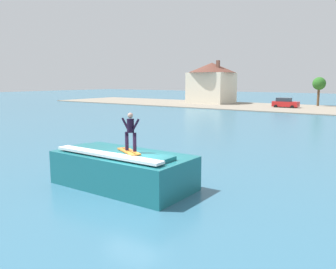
{
  "coord_description": "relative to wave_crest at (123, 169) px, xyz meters",
  "views": [
    {
      "loc": [
        9.5,
        -11.22,
        4.99
      ],
      "look_at": [
        -1.35,
        4.3,
        2.01
      ],
      "focal_mm": 37.21,
      "sensor_mm": 36.0,
      "label": 1
    }
  ],
  "objects": [
    {
      "name": "tree_tall_bare",
      "position": [
        -3.54,
        57.86,
        3.36
      ],
      "size": [
        2.38,
        2.38,
        5.52
      ],
      "color": "brown",
      "rests_on": "ground_plane"
    },
    {
      "name": "surfboard",
      "position": [
        0.63,
        -0.25,
        0.97
      ],
      "size": [
        1.77,
        1.21,
        0.06
      ],
      "color": "orange",
      "rests_on": "wave_crest"
    },
    {
      "name": "car_near_shore",
      "position": [
        -7.5,
        50.69,
        0.11
      ],
      "size": [
        4.42,
        2.12,
        1.86
      ],
      "color": "red",
      "rests_on": "ground_plane"
    },
    {
      "name": "ground_plane",
      "position": [
        1.35,
        -0.57,
        -0.84
      ],
      "size": [
        260.0,
        260.0,
        0.0
      ],
      "primitive_type": "plane",
      "color": "#336680"
    },
    {
      "name": "house_with_chimney",
      "position": [
        -24.02,
        54.04,
        3.84
      ],
      "size": [
        10.02,
        10.02,
        8.93
      ],
      "color": "beige",
      "rests_on": "ground_plane"
    },
    {
      "name": "surfer",
      "position": [
        0.73,
        -0.23,
        1.96
      ],
      "size": [
        1.02,
        0.32,
        1.71
      ],
      "color": "black",
      "rests_on": "surfboard"
    },
    {
      "name": "wave_crest",
      "position": [
        0.0,
        0.0,
        0.0
      ],
      "size": [
        6.61,
        3.22,
        1.78
      ],
      "color": "#1A666D",
      "rests_on": "ground_plane"
    }
  ]
}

